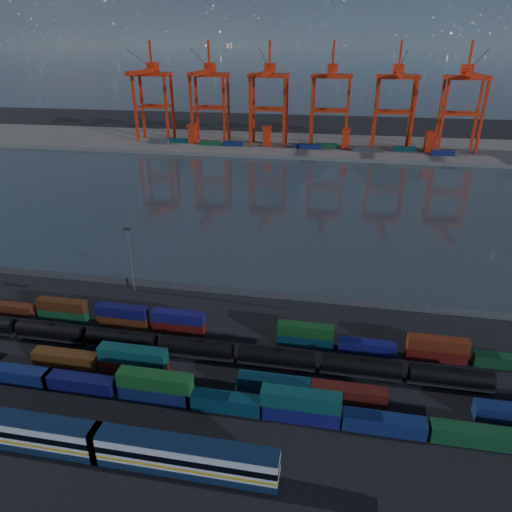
# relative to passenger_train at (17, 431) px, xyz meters

# --- Properties ---
(ground) EXTENTS (700.00, 700.00, 0.00)m
(ground) POSITION_rel_passenger_train_xyz_m (26.60, 22.72, -2.89)
(ground) COLOR black
(ground) RESTS_ON ground
(harbor_water) EXTENTS (700.00, 700.00, 0.00)m
(harbor_water) POSITION_rel_passenger_train_xyz_m (26.60, 127.72, -2.88)
(harbor_water) COLOR #2C373F
(harbor_water) RESTS_ON ground
(far_quay) EXTENTS (700.00, 70.00, 2.00)m
(far_quay) POSITION_rel_passenger_train_xyz_m (26.60, 232.72, -1.89)
(far_quay) COLOR #514F4C
(far_quay) RESTS_ON ground
(passenger_train) EXTENTS (79.15, 3.35, 5.75)m
(passenger_train) POSITION_rel_passenger_train_xyz_m (0.00, 0.00, 0.00)
(passenger_train) COLOR silver
(passenger_train) RESTS_ON ground
(container_row_south) EXTENTS (140.51, 2.61, 5.56)m
(container_row_south) POSITION_rel_passenger_train_xyz_m (17.17, 13.08, -0.86)
(container_row_south) COLOR #414547
(container_row_south) RESTS_ON ground
(container_row_mid) EXTENTS (142.44, 2.60, 5.53)m
(container_row_mid) POSITION_rel_passenger_train_xyz_m (43.45, 19.00, -0.95)
(container_row_mid) COLOR #424447
(container_row_mid) RESTS_ON ground
(container_row_north) EXTENTS (140.42, 2.28, 4.86)m
(container_row_north) POSITION_rel_passenger_train_xyz_m (15.22, 33.42, -0.87)
(container_row_north) COLOR #111655
(container_row_north) RESTS_ON ground
(tanker_string) EXTENTS (123.12, 3.14, 4.49)m
(tanker_string) POSITION_rel_passenger_train_xyz_m (12.26, 25.54, -0.64)
(tanker_string) COLOR black
(tanker_string) RESTS_ON ground
(waterfront_fence) EXTENTS (160.12, 0.12, 2.20)m
(waterfront_fence) POSITION_rel_passenger_train_xyz_m (26.60, 50.72, -1.89)
(waterfront_fence) COLOR #595B5E
(waterfront_fence) RESTS_ON ground
(yard_light_mast) EXTENTS (1.60, 0.40, 16.60)m
(yard_light_mast) POSITION_rel_passenger_train_xyz_m (-3.40, 48.72, 6.41)
(yard_light_mast) COLOR slate
(yard_light_mast) RESTS_ON ground
(gantry_cranes) EXTENTS (197.27, 42.75, 57.89)m
(gantry_cranes) POSITION_rel_passenger_train_xyz_m (19.10, 226.19, 32.60)
(gantry_cranes) COLOR red
(gantry_cranes) RESTS_ON ground
(quay_containers) EXTENTS (172.58, 10.99, 2.60)m
(quay_containers) POSITION_rel_passenger_train_xyz_m (15.61, 218.19, 0.41)
(quay_containers) COLOR navy
(quay_containers) RESTS_ON far_quay
(straddle_carriers) EXTENTS (140.00, 7.00, 11.10)m
(straddle_carriers) POSITION_rel_passenger_train_xyz_m (24.10, 222.72, 4.93)
(straddle_carriers) COLOR red
(straddle_carriers) RESTS_ON far_quay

